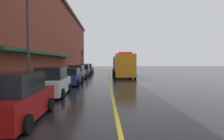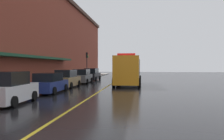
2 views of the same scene
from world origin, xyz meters
name	(u,v)px [view 1 (image 1 of 2)]	position (x,y,z in m)	size (l,w,h in m)	color
ground_plane	(108,75)	(0.00, 25.00, 0.00)	(112.00, 112.00, 0.00)	black
sidewalk_left	(70,75)	(-6.20, 25.00, 0.07)	(2.40, 70.00, 0.15)	#9E9B93
lane_center_stripe	(108,75)	(0.00, 25.00, 0.00)	(0.16, 70.00, 0.01)	gold
brick_building_left	(22,36)	(-13.55, 23.99, 6.31)	(13.48, 64.00, 12.60)	brown
parked_car_0	(15,99)	(-3.92, 1.02, 0.87)	(2.12, 4.29, 1.88)	maroon
parked_car_1	(53,82)	(-4.05, 6.66, 0.88)	(2.09, 4.28, 1.91)	silver
parked_car_2	(71,77)	(-3.90, 12.52, 0.78)	(2.10, 4.53, 1.66)	navy
parked_car_3	(77,73)	(-4.03, 17.78, 0.85)	(2.06, 4.63, 1.82)	#A5844C
parked_car_4	(84,70)	(-3.93, 24.13, 0.84)	(2.15, 4.84, 1.80)	#595B60
parked_car_5	(87,69)	(-3.87, 30.16, 0.86)	(2.23, 4.94, 1.85)	black
utility_truck	(123,66)	(2.15, 21.33, 1.67)	(2.98, 8.83, 3.50)	orange
parking_meter_0	(49,76)	(-5.35, 10.16, 1.06)	(0.14, 0.18, 1.33)	#4C4C51
parking_meter_1	(74,69)	(-5.35, 23.44, 1.06)	(0.14, 0.18, 1.33)	#4C4C51
parking_meter_2	(73,69)	(-5.35, 22.96, 1.06)	(0.14, 0.18, 1.33)	#4C4C51
street_lamp_left	(28,32)	(-5.95, 7.46, 4.40)	(0.44, 0.44, 6.94)	#33383D
traffic_light_near	(82,57)	(-5.29, 33.21, 3.16)	(0.38, 0.36, 4.30)	#232326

